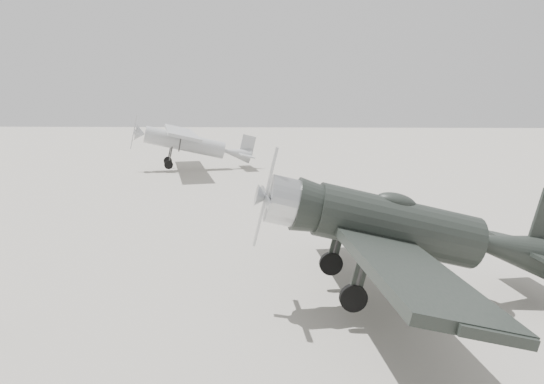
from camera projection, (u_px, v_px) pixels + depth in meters
The scene contains 3 objects.
ground at pixel (232, 254), 17.81m from camera, with size 160.00×160.00×0.00m, color #A29D8F.
lowwing_monoplane at pixel (412, 230), 13.16m from camera, with size 8.20×11.45×3.68m.
highwing_monoplane at pixel (190, 140), 38.71m from camera, with size 8.90×12.42×3.52m.
Camera 1 is at (2.14, -17.09, 5.17)m, focal length 35.00 mm.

